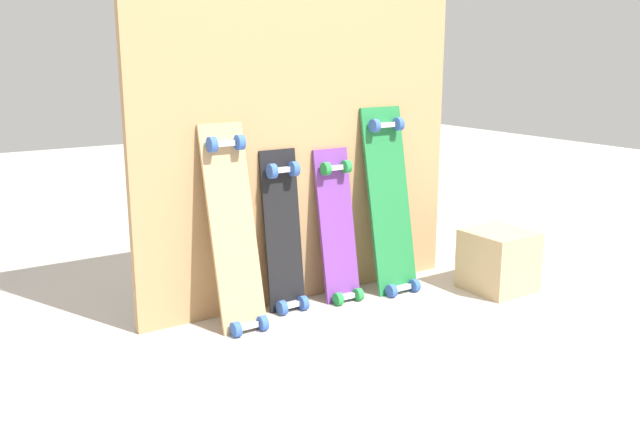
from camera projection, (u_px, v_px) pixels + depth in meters
ground_plane at (312, 300)px, 3.30m from camera, size 12.00×12.00×0.00m
plywood_wall_panel at (303, 105)px, 3.14m from camera, size 1.66×0.04×1.84m
skateboard_natural at (234, 235)px, 2.92m from camera, size 0.20×0.27×0.93m
skateboard_black at (284, 238)px, 3.13m from camera, size 0.18×0.17×0.79m
skateboard_purple at (338, 232)px, 3.26m from camera, size 0.19×0.20×0.78m
skateboard_green at (390, 207)px, 3.37m from camera, size 0.23×0.25×0.96m
wooden_crate at (498, 260)px, 3.42m from camera, size 0.30×0.30×0.30m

